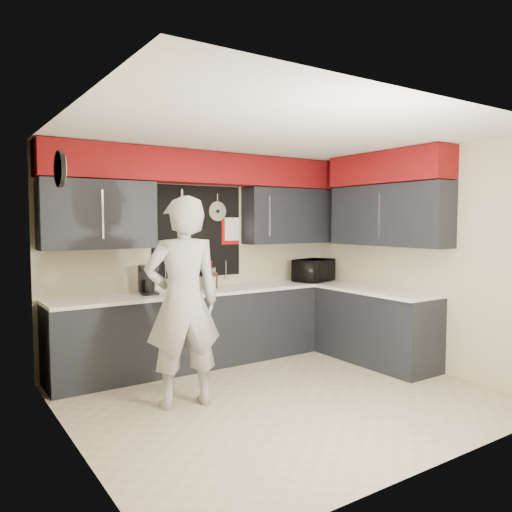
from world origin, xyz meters
TOP-DOWN VIEW (x-y plane):
  - ground at (0.00, 0.00)m, footprint 4.00×4.00m
  - back_wall_assembly at (0.01, 1.60)m, footprint 4.00×0.36m
  - right_wall_assembly at (1.85, 0.26)m, footprint 0.36×3.50m
  - left_wall_assembly at (-1.99, 0.02)m, footprint 0.05×3.50m
  - base_cabinets at (0.49, 1.13)m, footprint 3.95×2.20m
  - microwave at (1.55, 1.36)m, footprint 0.65×0.53m
  - knife_block at (0.04, 1.50)m, footprint 0.10×0.10m
  - utensil_crock at (-0.04, 1.41)m, footprint 0.12×0.12m
  - coffee_maker at (-0.81, 1.48)m, footprint 0.22×0.25m
  - person at (-0.92, 0.33)m, footprint 0.80×0.59m

SIDE VIEW (x-z plane):
  - ground at x=0.00m, z-range 0.00..0.00m
  - base_cabinets at x=0.49m, z-range 0.00..0.92m
  - person at x=-0.92m, z-range 0.00..1.99m
  - utensil_crock at x=-0.04m, z-range 0.92..1.08m
  - knife_block at x=0.04m, z-range 0.92..1.12m
  - microwave at x=1.55m, z-range 0.92..1.23m
  - coffee_maker at x=-0.81m, z-range 0.93..1.26m
  - left_wall_assembly at x=-1.99m, z-range 0.03..2.63m
  - right_wall_assembly at x=1.85m, z-range 0.64..3.24m
  - back_wall_assembly at x=0.01m, z-range 0.71..3.31m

